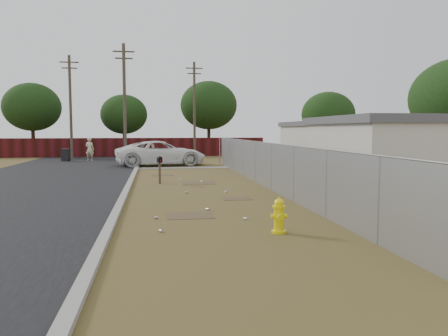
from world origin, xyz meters
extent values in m
plane|color=brown|center=(0.00, 0.00, 0.00)|extent=(120.00, 120.00, 0.00)
cube|color=black|center=(-7.50, 8.00, 0.01)|extent=(9.00, 60.00, 0.02)
cube|color=#A09D95|center=(-3.00, 8.00, 0.06)|extent=(0.25, 60.00, 0.12)
cube|color=#A09D95|center=(0.00, 11.50, 0.01)|extent=(6.20, 1.00, 0.03)
cylinder|color=gray|center=(3.10, -9.00, 1.00)|extent=(0.06, 0.06, 2.00)
cylinder|color=gray|center=(3.10, -6.00, 1.00)|extent=(0.06, 0.06, 2.00)
cylinder|color=gray|center=(3.10, -3.00, 1.00)|extent=(0.06, 0.06, 2.00)
cylinder|color=gray|center=(3.10, 0.00, 1.00)|extent=(0.06, 0.06, 2.00)
cylinder|color=gray|center=(3.10, 3.00, 1.00)|extent=(0.06, 0.06, 2.00)
cylinder|color=gray|center=(3.10, 6.00, 1.00)|extent=(0.06, 0.06, 2.00)
cylinder|color=gray|center=(3.10, 9.00, 1.00)|extent=(0.06, 0.06, 2.00)
cylinder|color=gray|center=(3.10, 12.00, 1.00)|extent=(0.06, 0.06, 2.00)
cylinder|color=gray|center=(3.10, 15.00, 1.00)|extent=(0.06, 0.06, 2.00)
cylinder|color=gray|center=(3.10, 1.00, 2.00)|extent=(0.04, 26.00, 0.04)
cube|color=#8E9399|center=(3.10, 1.00, 1.00)|extent=(0.01, 26.00, 2.00)
cube|color=black|center=(3.16, 1.00, 0.30)|extent=(0.03, 26.00, 0.60)
cube|color=#4A0F15|center=(-6.00, 25.00, 0.90)|extent=(30.00, 0.12, 1.80)
cylinder|color=brown|center=(-4.00, 16.00, 4.50)|extent=(0.24, 0.24, 9.00)
cube|color=brown|center=(-4.00, 16.00, 8.40)|extent=(1.60, 0.10, 0.10)
cube|color=brown|center=(-4.00, 16.00, 7.90)|extent=(1.30, 0.10, 0.10)
cylinder|color=brown|center=(-9.00, 22.00, 4.50)|extent=(0.24, 0.24, 9.00)
cube|color=brown|center=(-9.00, 22.00, 8.40)|extent=(1.60, 0.10, 0.10)
cube|color=brown|center=(-9.00, 22.00, 7.90)|extent=(1.30, 0.10, 0.10)
cylinder|color=brown|center=(2.00, 24.00, 4.50)|extent=(0.24, 0.24, 9.00)
cube|color=brown|center=(2.00, 24.00, 8.40)|extent=(1.60, 0.10, 0.10)
cube|color=brown|center=(2.00, 24.00, 7.90)|extent=(1.30, 0.10, 0.10)
cube|color=beige|center=(9.00, -2.00, 1.40)|extent=(8.00, 6.00, 2.80)
cube|color=#505056|center=(9.00, -2.00, 2.95)|extent=(8.32, 6.24, 0.30)
cube|color=beige|center=(10.50, 9.00, 1.40)|extent=(7.00, 6.00, 2.80)
cube|color=#505056|center=(10.50, 9.00, 2.95)|extent=(7.28, 6.24, 0.30)
cylinder|color=#312116|center=(-14.00, 29.00, 1.65)|extent=(0.36, 0.36, 3.30)
ellipsoid|color=black|center=(-14.00, 29.00, 4.88)|extent=(5.70, 5.70, 4.84)
cylinder|color=#312116|center=(-5.00, 30.00, 1.43)|extent=(0.36, 0.36, 2.86)
ellipsoid|color=black|center=(-5.00, 30.00, 4.23)|extent=(4.94, 4.94, 4.20)
cylinder|color=#312116|center=(4.00, 29.00, 1.76)|extent=(0.36, 0.36, 3.52)
ellipsoid|color=black|center=(4.00, 29.00, 5.20)|extent=(6.08, 6.08, 5.17)
cylinder|color=#312116|center=(13.00, 18.00, 1.32)|extent=(0.36, 0.36, 2.64)
ellipsoid|color=black|center=(13.00, 18.00, 3.90)|extent=(4.56, 4.56, 3.88)
cylinder|color=yellow|center=(1.23, -7.54, 0.03)|extent=(0.40, 0.40, 0.06)
cylinder|color=yellow|center=(1.23, -7.54, 0.35)|extent=(0.28, 0.28, 0.62)
cylinder|color=yellow|center=(1.23, -7.54, 0.66)|extent=(0.36, 0.36, 0.05)
sphere|color=yellow|center=(1.23, -7.54, 0.75)|extent=(0.27, 0.27, 0.25)
cylinder|color=yellow|center=(1.23, -7.54, 0.88)|extent=(0.05, 0.05, 0.06)
cylinder|color=yellow|center=(1.08, -7.53, 0.43)|extent=(0.12, 0.13, 0.12)
cylinder|color=yellow|center=(1.38, -7.56, 0.43)|extent=(0.12, 0.13, 0.12)
cylinder|color=yellow|center=(1.21, -7.69, 0.43)|extent=(0.16, 0.14, 0.15)
cube|color=brown|center=(-1.59, 3.06, 0.55)|extent=(0.11, 0.11, 1.09)
cube|color=black|center=(-1.59, 3.06, 1.13)|extent=(0.27, 0.55, 0.20)
cylinder|color=black|center=(-1.59, 3.06, 1.22)|extent=(0.27, 0.55, 0.20)
cube|color=#A30B18|center=(-1.55, 2.78, 1.13)|extent=(0.03, 0.05, 0.11)
imported|color=white|center=(-1.36, 13.80, 0.89)|extent=(6.87, 4.13, 1.78)
imported|color=beige|center=(-7.12, 19.44, 0.97)|extent=(0.81, 0.65, 1.94)
cube|color=black|center=(-9.03, 19.40, 0.48)|extent=(0.65, 0.65, 0.96)
cube|color=black|center=(-9.03, 19.40, 0.98)|extent=(0.71, 0.71, 0.08)
cylinder|color=black|center=(-8.75, 19.07, 0.10)|extent=(0.07, 0.20, 0.20)
cylinder|color=white|center=(0.73, -5.85, 0.04)|extent=(0.12, 0.10, 0.07)
cylinder|color=#B9BABF|center=(-0.15, -4.21, 0.04)|extent=(0.11, 0.12, 0.07)
cylinder|color=white|center=(1.06, -0.34, 0.04)|extent=(0.12, 0.12, 0.07)
cylinder|color=#B9BABF|center=(-1.68, -7.02, 0.04)|extent=(0.11, 0.12, 0.07)
cylinder|color=white|center=(0.47, 3.38, 0.04)|extent=(0.11, 0.12, 0.07)
cylinder|color=#B9BABF|center=(-0.56, -0.35, 0.04)|extent=(0.12, 0.11, 0.07)
cylinder|color=#B9BABF|center=(-1.81, -5.32, 0.04)|extent=(0.12, 0.11, 0.07)
cylinder|color=white|center=(-0.57, 4.25, 0.04)|extent=(0.12, 0.10, 0.07)
camera|label=1|loc=(-1.81, -17.93, 2.57)|focal=35.00mm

